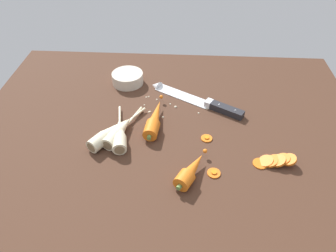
# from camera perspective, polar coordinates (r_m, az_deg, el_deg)

# --- Properties ---
(ground_plane) EXTENTS (1.20, 0.90, 0.04)m
(ground_plane) POSITION_cam_1_polar(r_m,az_deg,el_deg) (1.00, 0.07, -0.78)
(ground_plane) COLOR #42281C
(chefs_knife) EXTENTS (0.32, 0.20, 0.04)m
(chefs_knife) POSITION_cam_1_polar(r_m,az_deg,el_deg) (1.09, 4.48, 4.83)
(chefs_knife) COLOR silver
(chefs_knife) RESTS_ON ground_plane
(whole_carrot) EXTENTS (0.06, 0.21, 0.04)m
(whole_carrot) POSITION_cam_1_polar(r_m,az_deg,el_deg) (0.98, -2.38, 1.22)
(whole_carrot) COLOR orange
(whole_carrot) RESTS_ON ground_plane
(whole_carrot_second) EXTENTS (0.09, 0.14, 0.04)m
(whole_carrot_second) POSITION_cam_1_polar(r_m,az_deg,el_deg) (0.83, 4.02, -7.90)
(whole_carrot_second) COLOR orange
(whole_carrot_second) RESTS_ON ground_plane
(parsnip_front) EXTENTS (0.06, 0.21, 0.04)m
(parsnip_front) POSITION_cam_1_polar(r_m,az_deg,el_deg) (0.94, -8.54, -1.36)
(parsnip_front) COLOR beige
(parsnip_front) RESTS_ON ground_plane
(parsnip_mid_left) EXTENTS (0.15, 0.21, 0.04)m
(parsnip_mid_left) POSITION_cam_1_polar(r_m,az_deg,el_deg) (0.95, -10.14, -1.19)
(parsnip_mid_left) COLOR beige
(parsnip_mid_left) RESTS_ON ground_plane
(parsnip_mid_right) EXTENTS (0.09, 0.20, 0.04)m
(parsnip_mid_right) POSITION_cam_1_polar(r_m,az_deg,el_deg) (0.95, -8.55, -0.93)
(parsnip_mid_right) COLOR beige
(parsnip_mid_right) RESTS_ON ground_plane
(carrot_slice_stack) EXTENTS (0.11, 0.05, 0.03)m
(carrot_slice_stack) POSITION_cam_1_polar(r_m,az_deg,el_deg) (0.91, 18.21, -5.84)
(carrot_slice_stack) COLOR orange
(carrot_slice_stack) RESTS_ON ground_plane
(carrot_slice_stray_near) EXTENTS (0.03, 0.03, 0.01)m
(carrot_slice_stray_near) POSITION_cam_1_polar(r_m,az_deg,el_deg) (0.95, 6.82, -2.09)
(carrot_slice_stray_near) COLOR orange
(carrot_slice_stray_near) RESTS_ON ground_plane
(carrot_slice_stray_mid) EXTENTS (0.03, 0.03, 0.01)m
(carrot_slice_stray_mid) POSITION_cam_1_polar(r_m,az_deg,el_deg) (0.85, 8.09, -8.14)
(carrot_slice_stray_mid) COLOR orange
(carrot_slice_stray_mid) RESTS_ON ground_plane
(prep_bowl) EXTENTS (0.11, 0.11, 0.04)m
(prep_bowl) POSITION_cam_1_polar(r_m,az_deg,el_deg) (1.17, -7.13, 8.42)
(prep_bowl) COLOR beige
(prep_bowl) RESTS_ON ground_plane
(mince_crumbs) EXTENTS (0.22, 0.12, 0.01)m
(mince_crumbs) POSITION_cam_1_polar(r_m,az_deg,el_deg) (1.06, 0.46, 3.50)
(mince_crumbs) COLOR beige
(mince_crumbs) RESTS_ON ground_plane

